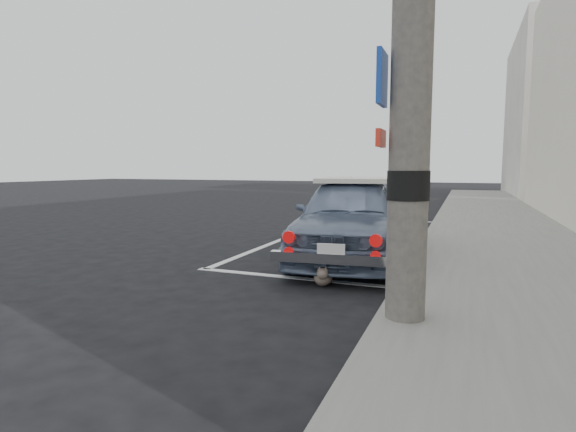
{
  "coord_description": "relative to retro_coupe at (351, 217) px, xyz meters",
  "views": [
    {
      "loc": [
        2.5,
        -5.92,
        1.45
      ],
      "look_at": [
        0.12,
        0.1,
        0.75
      ],
      "focal_mm": 28.0,
      "sensor_mm": 36.0,
      "label": 1
    }
  ],
  "objects": [
    {
      "name": "building_far",
      "position": [
        5.51,
        19.0,
        3.33
      ],
      "size": [
        3.5,
        10.0,
        8.0
      ],
      "primitive_type": "cube",
      "color": "#BAB4A9",
      "rests_on": "ground"
    },
    {
      "name": "pline_front",
      "position": [
        -0.34,
        5.5,
        -0.66
      ],
      "size": [
        3.0,
        0.12,
        0.01
      ],
      "primitive_type": "cube",
      "color": "silver",
      "rests_on": "ground"
    },
    {
      "name": "pline_rear",
      "position": [
        -0.34,
        -1.5,
        -0.66
      ],
      "size": [
        3.0,
        0.12,
        0.01
      ],
      "primitive_type": "cube",
      "color": "silver",
      "rests_on": "ground"
    },
    {
      "name": "retro_coupe",
      "position": [
        0.0,
        0.0,
        0.0
      ],
      "size": [
        2.0,
        4.03,
        1.32
      ],
      "rotation": [
        0.0,
        0.0,
        0.12
      ],
      "color": "slate",
      "rests_on": "ground"
    },
    {
      "name": "pline_side",
      "position": [
        -1.74,
        2.0,
        -0.66
      ],
      "size": [
        0.12,
        7.0,
        0.01
      ],
      "primitive_type": "cube",
      "color": "silver",
      "rests_on": "ground"
    },
    {
      "name": "ground",
      "position": [
        -0.84,
        -1.0,
        -0.67
      ],
      "size": [
        80.0,
        80.0,
        0.0
      ],
      "primitive_type": "plane",
      "color": "black",
      "rests_on": "ground"
    },
    {
      "name": "cat",
      "position": [
        0.08,
        -1.74,
        -0.54
      ],
      "size": [
        0.32,
        0.52,
        0.28
      ],
      "rotation": [
        0.0,
        0.0,
        0.26
      ],
      "color": "#62574A",
      "rests_on": "ground"
    },
    {
      "name": "sidewalk",
      "position": [
        2.36,
        1.0,
        -0.59
      ],
      "size": [
        2.8,
        40.0,
        0.15
      ],
      "primitive_type": "cube",
      "color": "slate",
      "rests_on": "ground"
    }
  ]
}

